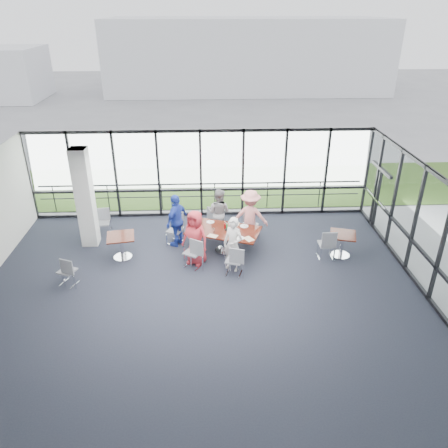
{
  "coord_description": "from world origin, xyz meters",
  "views": [
    {
      "loc": [
        0.18,
        -9.66,
        6.98
      ],
      "look_at": [
        0.69,
        2.0,
        1.1
      ],
      "focal_mm": 35.0,
      "sensor_mm": 36.0,
      "label": 1
    }
  ],
  "objects_px": {
    "diner_far_right": "(250,216)",
    "diner_near_left": "(195,238)",
    "structural_column": "(85,198)",
    "chair_main_fl": "(215,222)",
    "chair_spare_lb": "(103,223)",
    "chair_spare_r": "(327,244)",
    "side_table_right": "(343,238)",
    "chair_spare_la": "(67,271)",
    "chair_main_nl": "(193,252)",
    "main_table": "(224,233)",
    "chair_main_end": "(175,231)",
    "side_table_left": "(121,240)",
    "chair_main_fr": "(251,226)",
    "diner_far_left": "(219,213)",
    "diner_near_right": "(233,244)",
    "chair_main_nr": "(234,260)",
    "diner_end": "(177,220)"
  },
  "relations": [
    {
      "from": "structural_column",
      "to": "chair_spare_la",
      "type": "relative_size",
      "value": 3.7
    },
    {
      "from": "structural_column",
      "to": "main_table",
      "type": "distance_m",
      "value": 4.45
    },
    {
      "from": "chair_spare_la",
      "to": "diner_far_right",
      "type": "bearing_deg",
      "value": 46.7
    },
    {
      "from": "chair_main_end",
      "to": "chair_spare_la",
      "type": "xyz_separation_m",
      "value": [
        -2.83,
        -2.24,
        -0.02
      ]
    },
    {
      "from": "chair_main_nl",
      "to": "chair_spare_lb",
      "type": "height_order",
      "value": "chair_main_nl"
    },
    {
      "from": "diner_near_left",
      "to": "diner_near_right",
      "type": "xyz_separation_m",
      "value": [
        1.09,
        -0.41,
        -0.02
      ]
    },
    {
      "from": "diner_end",
      "to": "diner_far_left",
      "type": "bearing_deg",
      "value": 145.68
    },
    {
      "from": "chair_main_nl",
      "to": "chair_main_end",
      "type": "relative_size",
      "value": 1.06
    },
    {
      "from": "main_table",
      "to": "diner_near_right",
      "type": "bearing_deg",
      "value": -57.93
    },
    {
      "from": "diner_far_left",
      "to": "chair_main_nr",
      "type": "relative_size",
      "value": 1.81
    },
    {
      "from": "diner_near_left",
      "to": "diner_far_right",
      "type": "distance_m",
      "value": 2.18
    },
    {
      "from": "diner_near_right",
      "to": "diner_end",
      "type": "relative_size",
      "value": 0.94
    },
    {
      "from": "chair_main_fr",
      "to": "chair_spare_r",
      "type": "bearing_deg",
      "value": 165.5
    },
    {
      "from": "diner_end",
      "to": "chair_main_nr",
      "type": "height_order",
      "value": "diner_end"
    },
    {
      "from": "side_table_left",
      "to": "chair_spare_la",
      "type": "bearing_deg",
      "value": -132.13
    },
    {
      "from": "diner_near_left",
      "to": "diner_far_left",
      "type": "bearing_deg",
      "value": 97.52
    },
    {
      "from": "chair_spare_lb",
      "to": "chair_spare_r",
      "type": "bearing_deg",
      "value": 159.51
    },
    {
      "from": "diner_near_right",
      "to": "side_table_right",
      "type": "bearing_deg",
      "value": 44.89
    },
    {
      "from": "side_table_left",
      "to": "diner_near_right",
      "type": "bearing_deg",
      "value": -13.46
    },
    {
      "from": "side_table_right",
      "to": "diner_far_left",
      "type": "relative_size",
      "value": 0.57
    },
    {
      "from": "diner_end",
      "to": "chair_main_nl",
      "type": "relative_size",
      "value": 1.83
    },
    {
      "from": "diner_end",
      "to": "side_table_right",
      "type": "bearing_deg",
      "value": 111.14
    },
    {
      "from": "diner_far_right",
      "to": "chair_main_nr",
      "type": "height_order",
      "value": "diner_far_right"
    },
    {
      "from": "chair_main_nl",
      "to": "chair_main_fr",
      "type": "relative_size",
      "value": 1.07
    },
    {
      "from": "structural_column",
      "to": "side_table_right",
      "type": "relative_size",
      "value": 3.42
    },
    {
      "from": "chair_spare_r",
      "to": "structural_column",
      "type": "bearing_deg",
      "value": 169.77
    },
    {
      "from": "side_table_right",
      "to": "chair_main_end",
      "type": "relative_size",
      "value": 1.04
    },
    {
      "from": "main_table",
      "to": "chair_spare_lb",
      "type": "xyz_separation_m",
      "value": [
        -4.0,
        1.26,
        -0.21
      ]
    },
    {
      "from": "diner_near_right",
      "to": "chair_spare_lb",
      "type": "relative_size",
      "value": 1.87
    },
    {
      "from": "structural_column",
      "to": "chair_main_nr",
      "type": "height_order",
      "value": "structural_column"
    },
    {
      "from": "chair_main_fr",
      "to": "diner_near_left",
      "type": "bearing_deg",
      "value": 58.37
    },
    {
      "from": "structural_column",
      "to": "diner_near_left",
      "type": "distance_m",
      "value": 3.76
    },
    {
      "from": "chair_main_fr",
      "to": "chair_spare_r",
      "type": "distance_m",
      "value": 2.58
    },
    {
      "from": "side_table_right",
      "to": "chair_main_nr",
      "type": "distance_m",
      "value": 3.5
    },
    {
      "from": "chair_main_end",
      "to": "chair_spare_la",
      "type": "relative_size",
      "value": 1.04
    },
    {
      "from": "diner_far_left",
      "to": "chair_main_fl",
      "type": "relative_size",
      "value": 1.95
    },
    {
      "from": "side_table_right",
      "to": "chair_spare_la",
      "type": "distance_m",
      "value": 8.09
    },
    {
      "from": "side_table_left",
      "to": "diner_far_right",
      "type": "xyz_separation_m",
      "value": [
        4.02,
        0.9,
        0.26
      ]
    },
    {
      "from": "side_table_right",
      "to": "chair_main_fl",
      "type": "bearing_deg",
      "value": 156.42
    },
    {
      "from": "diner_near_right",
      "to": "diner_far_left",
      "type": "height_order",
      "value": "same"
    },
    {
      "from": "structural_column",
      "to": "chair_main_fl",
      "type": "distance_m",
      "value": 4.26
    },
    {
      "from": "chair_main_nr",
      "to": "chair_main_nl",
      "type": "bearing_deg",
      "value": 176.12
    },
    {
      "from": "diner_near_left",
      "to": "diner_far_left",
      "type": "distance_m",
      "value": 1.9
    },
    {
      "from": "diner_far_right",
      "to": "diner_near_left",
      "type": "bearing_deg",
      "value": 49.42
    },
    {
      "from": "side_table_right",
      "to": "diner_far_right",
      "type": "xyz_separation_m",
      "value": [
        -2.73,
        1.08,
        0.27
      ]
    },
    {
      "from": "structural_column",
      "to": "side_table_left",
      "type": "relative_size",
      "value": 3.45
    },
    {
      "from": "chair_main_nl",
      "to": "chair_main_fr",
      "type": "bearing_deg",
      "value": 74.34
    },
    {
      "from": "chair_main_fr",
      "to": "diner_far_left",
      "type": "bearing_deg",
      "value": 5.85
    },
    {
      "from": "side_table_right",
      "to": "diner_near_left",
      "type": "bearing_deg",
      "value": -177.29
    },
    {
      "from": "diner_near_left",
      "to": "side_table_right",
      "type": "bearing_deg",
      "value": 33.41
    }
  ]
}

